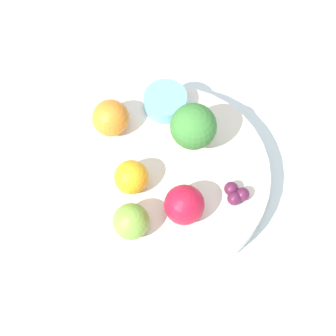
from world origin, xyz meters
TOP-DOWN VIEW (x-y plane):
  - ground_plane at (0.00, 0.00)m, footprint 6.00×6.00m
  - table_surface at (0.00, 0.00)m, footprint 1.20×1.20m
  - bowl at (0.00, 0.00)m, footprint 0.26×0.26m
  - broccoli at (0.02, -0.05)m, footprint 0.06×0.06m
  - apple_red at (-0.05, 0.08)m, footprint 0.04×0.04m
  - apple_green at (-0.06, 0.01)m, footprint 0.05×0.05m
  - orange_front at (0.01, 0.05)m, footprint 0.04×0.04m
  - orange_back at (0.09, 0.03)m, footprint 0.05×0.05m
  - grape_cluster at (-0.07, -0.06)m, footprint 0.03×0.03m
  - small_cup at (0.09, -0.05)m, footprint 0.06×0.06m

SIDE VIEW (x-z plane):
  - ground_plane at x=0.00m, z-range 0.00..0.00m
  - table_surface at x=0.00m, z-range 0.00..0.02m
  - bowl at x=0.00m, z-range 0.02..0.05m
  - grape_cluster at x=-0.07m, z-range 0.05..0.07m
  - small_cup at x=0.09m, z-range 0.05..0.08m
  - orange_front at x=0.01m, z-range 0.05..0.10m
  - apple_red at x=-0.05m, z-range 0.05..0.10m
  - orange_back at x=0.09m, z-range 0.05..0.10m
  - apple_green at x=-0.06m, z-range 0.05..0.10m
  - broccoli at x=0.02m, z-range 0.06..0.13m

